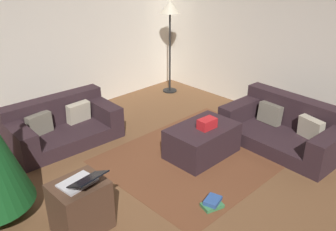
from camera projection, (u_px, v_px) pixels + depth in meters
name	position (u px, v px, depth m)	size (l,w,h in m)	color
ground_plane	(169.00, 206.00, 4.04)	(6.40, 6.40, 0.00)	brown
rear_partition	(26.00, 44.00, 5.54)	(6.40, 0.12, 2.60)	silver
corner_partition	(316.00, 45.00, 5.49)	(0.12, 6.40, 2.60)	silver
couch_left	(61.00, 125.00, 5.36)	(1.60, 0.94, 0.63)	#2D1E23
couch_right	(287.00, 128.00, 5.27)	(1.04, 1.72, 0.66)	#2D1E23
ottoman	(202.00, 141.00, 4.99)	(0.97, 0.63, 0.43)	#2D1E23
gift_box	(207.00, 124.00, 4.83)	(0.25, 0.16, 0.14)	red
tv_remote	(202.00, 122.00, 5.02)	(0.05, 0.16, 0.02)	black
side_table	(81.00, 206.00, 3.62)	(0.52, 0.44, 0.55)	#4C3323
laptop	(81.00, 181.00, 3.44)	(0.38, 0.45, 0.19)	silver
book_stack	(212.00, 203.00, 4.02)	(0.27, 0.22, 0.10)	#387A47
corner_lamp	(170.00, 14.00, 6.71)	(0.36, 0.36, 1.79)	black
area_rug	(202.00, 154.00, 5.08)	(2.60, 2.00, 0.01)	brown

